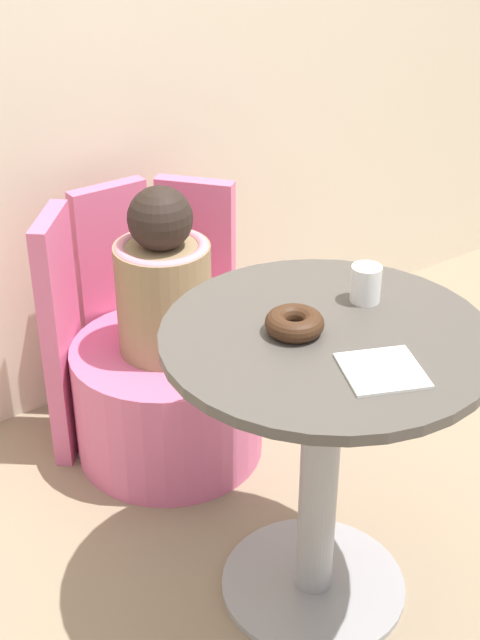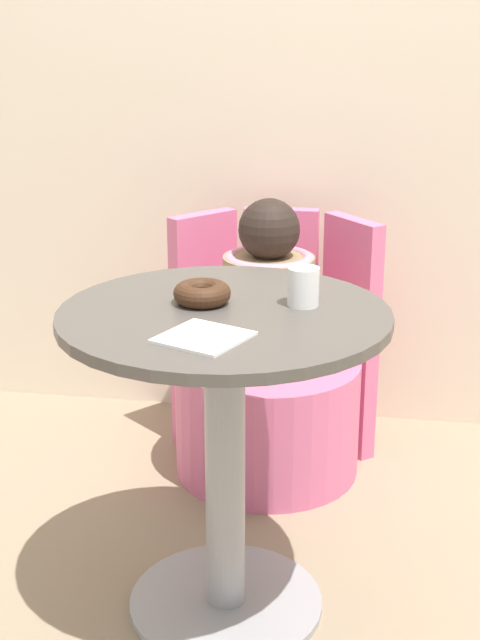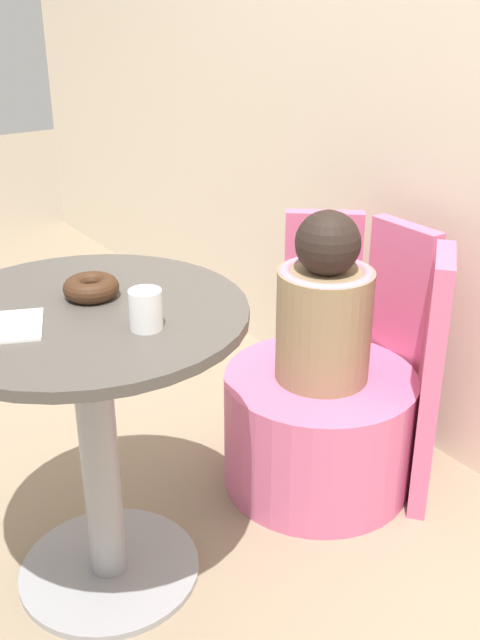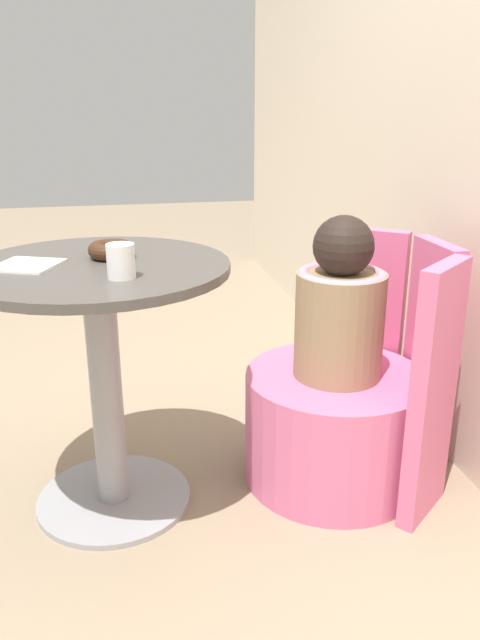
# 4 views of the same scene
# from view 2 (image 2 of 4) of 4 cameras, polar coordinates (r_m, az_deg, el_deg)

# --- Properties ---
(ground_plane) EXTENTS (12.00, 12.00, 0.00)m
(ground_plane) POSITION_cam_2_polar(r_m,az_deg,el_deg) (2.22, 1.76, -17.80)
(ground_plane) COLOR gray
(back_wall) EXTENTS (6.00, 0.06, 2.40)m
(back_wall) POSITION_cam_2_polar(r_m,az_deg,el_deg) (2.91, 5.09, 16.37)
(back_wall) COLOR beige
(back_wall) RESTS_ON ground_plane
(round_table) EXTENTS (0.71, 0.71, 0.74)m
(round_table) POSITION_cam_2_polar(r_m,az_deg,el_deg) (1.96, -0.98, -5.69)
(round_table) COLOR #99999E
(round_table) RESTS_ON ground_plane
(tub_chair) EXTENTS (0.56, 0.56, 0.36)m
(tub_chair) POSITION_cam_2_polar(r_m,az_deg,el_deg) (2.72, 1.75, -6.10)
(tub_chair) COLOR #DB6693
(tub_chair) RESTS_ON ground_plane
(booth_backrest) EXTENTS (0.65, 0.24, 0.75)m
(booth_backrest) POSITION_cam_2_polar(r_m,az_deg,el_deg) (2.85, 2.40, -0.56)
(booth_backrest) COLOR #DB6693
(booth_backrest) RESTS_ON ground_plane
(child_figure) EXTENTS (0.26, 0.26, 0.49)m
(child_figure) POSITION_cam_2_polar(r_m,az_deg,el_deg) (2.57, 1.84, 1.84)
(child_figure) COLOR #937A56
(child_figure) RESTS_ON tub_chair
(donut) EXTENTS (0.12, 0.12, 0.05)m
(donut) POSITION_cam_2_polar(r_m,az_deg,el_deg) (1.92, -2.44, 1.72)
(donut) COLOR #3D2314
(donut) RESTS_ON round_table
(cup) EXTENTS (0.07, 0.07, 0.08)m
(cup) POSITION_cam_2_polar(r_m,az_deg,el_deg) (1.90, 4.07, 2.14)
(cup) COLOR white
(cup) RESTS_ON round_table
(paper_napkin) EXTENTS (0.20, 0.20, 0.01)m
(paper_napkin) POSITION_cam_2_polar(r_m,az_deg,el_deg) (1.71, -2.35, -1.10)
(paper_napkin) COLOR white
(paper_napkin) RESTS_ON round_table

